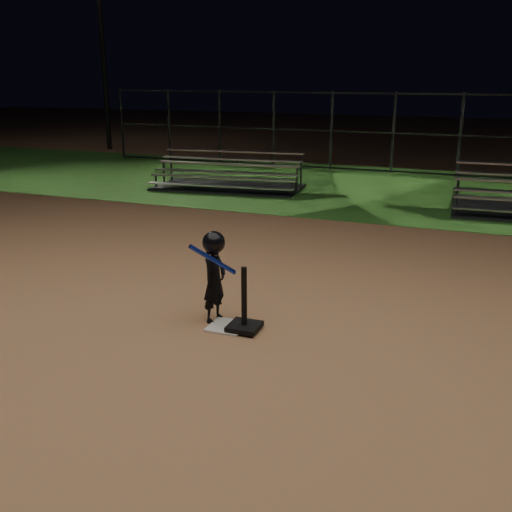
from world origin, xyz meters
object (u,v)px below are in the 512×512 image
Objects in this scene: bleacher_left at (228,182)px; light_pole_left at (100,23)px; child_batter at (214,274)px; batting_tee at (244,318)px; home_plate at (227,326)px.

light_pole_left reaches higher than bleacher_left.
batting_tee is at bearing -98.55° from child_batter.
child_batter is at bearing -73.36° from bleacher_left.
batting_tee is 19.90m from light_pole_left.
bleacher_left is at bearing 113.62° from home_plate.
home_plate is 0.28m from batting_tee.
bleacher_left reaches higher than batting_tee.
child_batter is 9.13m from bleacher_left.
light_pole_left is at bearing 48.52° from child_batter.
light_pole_left is (-11.77, 14.80, 4.32)m from child_batter.
light_pole_left is at bearing 136.30° from bleacher_left.
home_plate is 0.56× the size of batting_tee.
home_plate is at bearing -72.39° from bleacher_left.
bleacher_left is at bearing -37.68° from light_pole_left.
child_batter is at bearing -51.50° from light_pole_left.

